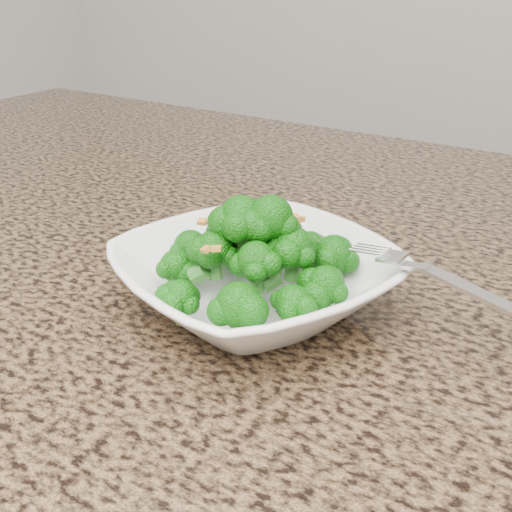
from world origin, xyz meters
The scene contains 5 objects.
granite_counter centered at (0.00, 0.30, 0.89)m, with size 1.64×1.04×0.03m, color brown.
bowl centered at (0.12, 0.21, 0.93)m, with size 0.22×0.22×0.05m, color white.
broccoli_pile centered at (0.12, 0.21, 0.99)m, with size 0.20×0.20×0.06m, color #12660B, non-canonical shape.
garlic_topping centered at (0.12, 0.21, 1.02)m, with size 0.12×0.12×0.01m, color gold, non-canonical shape.
fork centered at (0.25, 0.24, 0.96)m, with size 0.19×0.03×0.01m, color silver, non-canonical shape.
Camera 1 is at (0.38, -0.20, 1.18)m, focal length 45.00 mm.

